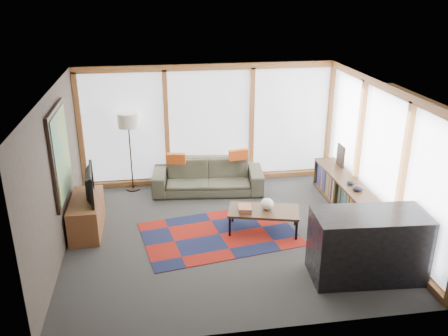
{
  "coord_description": "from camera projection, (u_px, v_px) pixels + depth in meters",
  "views": [
    {
      "loc": [
        -1.17,
        -7.25,
        4.18
      ],
      "look_at": [
        0.0,
        0.4,
        1.1
      ],
      "focal_mm": 38.0,
      "sensor_mm": 36.0,
      "label": 1
    }
  ],
  "objects": [
    {
      "name": "television",
      "position": [
        86.0,
        184.0,
        8.18
      ],
      "size": [
        0.22,
        0.97,
        0.55
      ],
      "primitive_type": "imported",
      "rotation": [
        0.0,
        0.0,
        1.67
      ],
      "color": "black",
      "rests_on": "tv_console"
    },
    {
      "name": "vase",
      "position": [
        267.0,
        204.0,
        8.34
      ],
      "size": [
        0.27,
        0.27,
        0.2
      ],
      "primitive_type": "ellipsoid",
      "rotation": [
        0.0,
        0.0,
        0.21
      ],
      "color": "silver",
      "rests_on": "coffee_table"
    },
    {
      "name": "coffee_table",
      "position": [
        263.0,
        220.0,
        8.42
      ],
      "size": [
        1.35,
        0.91,
        0.41
      ],
      "primitive_type": null,
      "rotation": [
        0.0,
        0.0,
        -0.26
      ],
      "color": "#382618",
      "rests_on": "ground"
    },
    {
      "name": "sofa",
      "position": [
        208.0,
        176.0,
        9.96
      ],
      "size": [
        2.37,
        1.14,
        0.67
      ],
      "primitive_type": "imported",
      "rotation": [
        0.0,
        0.0,
        -0.11
      ],
      "color": "#414131",
      "rests_on": "ground"
    },
    {
      "name": "floor_lamp",
      "position": [
        130.0,
        152.0,
        9.86
      ],
      "size": [
        0.42,
        0.42,
        1.69
      ],
      "primitive_type": null,
      "color": "#312219",
      "rests_on": "ground"
    },
    {
      "name": "bowl_b",
      "position": [
        351.0,
        183.0,
        8.87
      ],
      "size": [
        0.19,
        0.19,
        0.08
      ],
      "primitive_type": "ellipsoid",
      "rotation": [
        0.0,
        0.0,
        0.24
      ],
      "color": "black",
      "rests_on": "bookshelf"
    },
    {
      "name": "book_stack",
      "position": [
        245.0,
        209.0,
        8.28
      ],
      "size": [
        0.26,
        0.31,
        0.09
      ],
      "primitive_type": "cube",
      "rotation": [
        0.0,
        0.0,
        -0.14
      ],
      "color": "#965A38",
      "rests_on": "coffee_table"
    },
    {
      "name": "pillow_left",
      "position": [
        176.0,
        159.0,
        9.7
      ],
      "size": [
        0.4,
        0.19,
        0.21
      ],
      "primitive_type": "cube",
      "rotation": [
        0.0,
        0.0,
        -0.19
      ],
      "color": "#BC4514",
      "rests_on": "sofa"
    },
    {
      "name": "room_envelope",
      "position": [
        250.0,
        140.0,
        8.39
      ],
      "size": [
        5.52,
        5.02,
        2.62
      ],
      "color": "#40352E",
      "rests_on": "ground"
    },
    {
      "name": "pillow_right",
      "position": [
        238.0,
        155.0,
        9.9
      ],
      "size": [
        0.42,
        0.2,
        0.22
      ],
      "primitive_type": "cube",
      "rotation": [
        0.0,
        0.0,
        0.22
      ],
      "color": "#BC4514",
      "rests_on": "sofa"
    },
    {
      "name": "ground",
      "position": [
        227.0,
        234.0,
        8.37
      ],
      "size": [
        5.5,
        5.5,
        0.0
      ],
      "primitive_type": "plane",
      "color": "#2F2F2D",
      "rests_on": "ground"
    },
    {
      "name": "bowl_a",
      "position": [
        358.0,
        188.0,
        8.6
      ],
      "size": [
        0.23,
        0.23,
        0.09
      ],
      "primitive_type": "ellipsoid",
      "rotation": [
        0.0,
        0.0,
        0.23
      ],
      "color": "black",
      "rests_on": "bookshelf"
    },
    {
      "name": "tv_console",
      "position": [
        87.0,
        215.0,
        8.38
      ],
      "size": [
        0.51,
        1.23,
        0.61
      ],
      "primitive_type": "cube",
      "color": "brown",
      "rests_on": "ground"
    },
    {
      "name": "rug",
      "position": [
        219.0,
        234.0,
        8.36
      ],
      "size": [
        2.88,
        2.11,
        0.01
      ],
      "primitive_type": "cube",
      "rotation": [
        0.0,
        0.0,
        0.17
      ],
      "color": "maroon",
      "rests_on": "ground"
    },
    {
      "name": "shelf_picture",
      "position": [
        341.0,
        156.0,
        9.7
      ],
      "size": [
        0.05,
        0.34,
        0.44
      ],
      "primitive_type": "cube",
      "rotation": [
        0.0,
        0.0,
        -0.01
      ],
      "color": "black",
      "rests_on": "bookshelf"
    },
    {
      "name": "bookshelf",
      "position": [
        345.0,
        194.0,
        9.22
      ],
      "size": [
        0.44,
        2.43,
        0.61
      ],
      "primitive_type": null,
      "color": "#382618",
      "rests_on": "ground"
    },
    {
      "name": "bar_counter",
      "position": [
        368.0,
        246.0,
        7.01
      ],
      "size": [
        1.69,
        0.87,
        1.04
      ],
      "primitive_type": "cube",
      "rotation": [
        0.0,
        0.0,
        -0.06
      ],
      "color": "black",
      "rests_on": "ground"
    }
  ]
}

